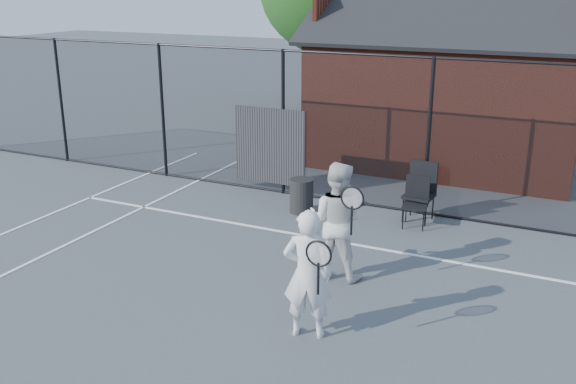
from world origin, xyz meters
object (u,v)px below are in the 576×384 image
at_px(clubhouse, 448,97).
at_px(waste_bin, 302,196).
at_px(chair_right, 419,193).
at_px(player_back, 337,220).
at_px(player_front, 308,274).
at_px(chair_left, 415,203).

bearing_deg(clubhouse, waste_bin, -108.84).
bearing_deg(chair_right, clubhouse, 101.06).
height_order(player_back, waste_bin, player_back).
relative_size(clubhouse, player_front, 3.86).
xyz_separation_m(chair_left, waste_bin, (-2.18, -0.17, -0.12)).
height_order(chair_right, waste_bin, chair_right).
xyz_separation_m(player_back, waste_bin, (-1.63, 2.36, -0.56)).
bearing_deg(chair_left, player_back, -109.00).
bearing_deg(clubhouse, chair_right, -83.70).
bearing_deg(player_back, waste_bin, 124.72).
distance_m(chair_right, waste_bin, 2.22).
height_order(player_front, waste_bin, player_front).
bearing_deg(waste_bin, chair_right, 13.05).
relative_size(player_front, player_back, 0.94).
bearing_deg(chair_right, waste_bin, -162.20).
xyz_separation_m(clubhouse, chair_left, (0.51, -4.73, -1.16)).
xyz_separation_m(player_front, waste_bin, (-1.94, 4.12, -0.51)).
height_order(clubhouse, chair_right, clubhouse).
xyz_separation_m(player_front, chair_left, (0.24, 4.29, -0.39)).
bearing_deg(waste_bin, clubhouse, 71.16).
distance_m(player_back, chair_left, 2.62).
height_order(player_front, chair_left, player_front).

